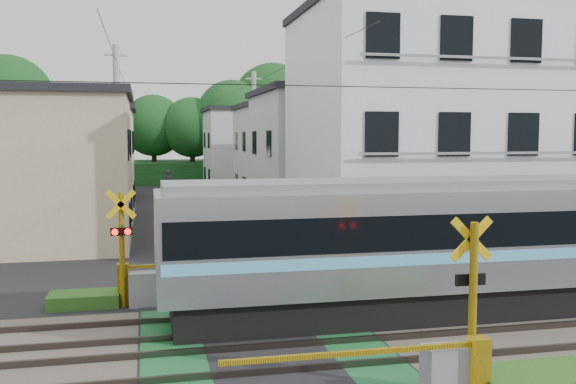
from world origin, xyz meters
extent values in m
plane|color=black|center=(0.00, 0.00, 0.00)|extent=(120.00, 120.00, 0.00)
cube|color=#47423A|center=(0.00, 0.00, 0.00)|extent=(120.00, 6.00, 0.00)
cube|color=black|center=(0.00, 0.00, 0.01)|extent=(5.20, 120.00, 0.00)
cube|color=#145126|center=(-1.90, 0.00, 0.01)|extent=(1.30, 6.00, 0.00)
cube|color=#145126|center=(1.90, 0.00, 0.01)|extent=(1.30, 6.00, 0.00)
cube|color=#3F3833|center=(0.00, -1.90, 0.07)|extent=(120.00, 0.08, 0.14)
cube|color=#3F3833|center=(0.00, -0.50, 0.07)|extent=(120.00, 0.08, 0.14)
cube|color=#3F3833|center=(0.00, 0.50, 0.07)|extent=(120.00, 0.08, 0.14)
cube|color=#3F3833|center=(0.00, 1.90, 0.07)|extent=(120.00, 0.08, 0.14)
cube|color=black|center=(5.97, 1.20, 0.41)|extent=(15.67, 2.16, 0.82)
cube|color=black|center=(0.26, 1.20, 0.27)|extent=(2.18, 2.00, 0.54)
cube|color=#AEB2B7|center=(5.97, 1.20, 2.00)|extent=(16.33, 2.54, 2.36)
cube|color=black|center=(5.97, 1.20, 2.28)|extent=(16.06, 2.58, 0.80)
cube|color=#60C0F1|center=(5.97, 1.20, 1.67)|extent=(16.16, 2.57, 0.25)
cube|color=slate|center=(5.97, 1.20, 3.28)|extent=(16.00, 2.08, 0.22)
cube|color=black|center=(-2.14, 1.20, 2.35)|extent=(0.10, 2.18, 1.41)
cylinder|color=yellow|center=(3.00, -3.60, 1.50)|extent=(0.14, 0.14, 3.00)
cube|color=yellow|center=(3.00, -3.50, 2.70)|extent=(0.77, 0.05, 0.77)
cube|color=yellow|center=(3.00, -3.50, 2.70)|extent=(0.77, 0.05, 0.77)
cube|color=black|center=(3.00, -3.50, 2.00)|extent=(0.55, 0.05, 0.20)
sphere|color=#FF0C07|center=(2.84, -3.44, 2.00)|extent=(0.16, 0.16, 0.16)
sphere|color=#FF0C07|center=(3.16, -3.44, 2.00)|extent=(0.16, 0.16, 0.16)
cube|color=gray|center=(2.50, -3.60, 0.45)|extent=(0.70, 0.50, 0.90)
cube|color=yellow|center=(3.00, -3.85, 0.55)|extent=(0.30, 0.30, 1.10)
cube|color=yellow|center=(0.75, -3.85, 1.00)|extent=(4.20, 0.08, 0.08)
cylinder|color=yellow|center=(-3.00, 3.60, 1.50)|extent=(0.14, 0.14, 3.00)
cube|color=yellow|center=(-3.00, 3.50, 2.70)|extent=(0.77, 0.05, 0.77)
cube|color=yellow|center=(-3.00, 3.50, 2.70)|extent=(0.77, 0.05, 0.77)
cube|color=black|center=(-3.00, 3.50, 2.00)|extent=(0.55, 0.05, 0.20)
sphere|color=#FF0C07|center=(-3.16, 3.44, 2.00)|extent=(0.16, 0.16, 0.16)
sphere|color=#FF0C07|center=(-2.84, 3.44, 2.00)|extent=(0.16, 0.16, 0.16)
cube|color=gray|center=(-2.50, 3.60, 0.45)|extent=(0.70, 0.50, 0.90)
cube|color=yellow|center=(-3.00, 3.85, 0.55)|extent=(0.30, 0.30, 1.10)
cube|color=yellow|center=(-0.75, 3.85, 1.00)|extent=(4.20, 0.08, 0.08)
cube|color=white|center=(8.50, 9.50, 4.50)|extent=(10.00, 8.00, 9.00)
cube|color=black|center=(8.50, 9.50, 9.15)|extent=(10.20, 8.16, 0.30)
cube|color=black|center=(4.80, 5.47, 1.50)|extent=(1.10, 0.06, 1.40)
cube|color=black|center=(7.25, 5.47, 1.50)|extent=(1.10, 0.06, 1.40)
cube|color=black|center=(9.70, 5.47, 1.50)|extent=(1.10, 0.06, 1.40)
cube|color=gray|center=(8.50, 5.25, 0.90)|extent=(9.00, 0.06, 0.08)
cube|color=black|center=(4.80, 5.47, 4.50)|extent=(1.10, 0.06, 1.40)
cube|color=black|center=(7.25, 5.47, 4.50)|extent=(1.10, 0.06, 1.40)
cube|color=black|center=(9.70, 5.47, 4.50)|extent=(1.10, 0.06, 1.40)
cube|color=gray|center=(8.50, 5.25, 3.90)|extent=(9.00, 0.06, 0.08)
cube|color=black|center=(4.80, 5.47, 7.50)|extent=(1.10, 0.06, 1.40)
cube|color=black|center=(7.25, 5.47, 7.50)|extent=(1.10, 0.06, 1.40)
cube|color=black|center=(9.70, 5.47, 7.50)|extent=(1.10, 0.06, 1.40)
cube|color=gray|center=(8.50, 5.25, 6.90)|extent=(9.00, 0.06, 0.08)
cube|color=#C0AE88|center=(-6.50, 14.00, 3.00)|extent=(7.00, 7.00, 6.00)
cube|color=black|center=(-6.50, 14.00, 6.15)|extent=(7.35, 7.35, 0.30)
cube|color=black|center=(-2.97, 12.25, 1.30)|extent=(0.06, 1.00, 1.20)
cube|color=black|center=(-2.97, 15.75, 1.30)|extent=(0.06, 1.00, 1.20)
cube|color=black|center=(-2.97, 12.25, 4.10)|extent=(0.06, 1.00, 1.20)
cube|color=black|center=(-2.97, 15.75, 4.10)|extent=(0.06, 1.00, 1.20)
cube|color=#B6B9BC|center=(6.80, 18.00, 3.25)|extent=(7.00, 8.00, 6.50)
cube|color=black|center=(6.80, 18.00, 6.65)|extent=(7.35, 8.40, 0.30)
cube|color=black|center=(3.27, 16.00, 1.30)|extent=(0.06, 1.00, 1.20)
cube|color=black|center=(3.27, 20.00, 1.30)|extent=(0.06, 1.00, 1.20)
cube|color=black|center=(3.27, 16.00, 4.10)|extent=(0.06, 1.00, 1.20)
cube|color=black|center=(3.27, 20.00, 4.10)|extent=(0.06, 1.00, 1.20)
cube|color=beige|center=(-7.00, 23.00, 2.90)|extent=(8.00, 7.00, 5.80)
cube|color=black|center=(-7.00, 23.00, 5.95)|extent=(8.40, 7.35, 0.30)
cube|color=black|center=(-2.97, 21.25, 1.30)|extent=(0.06, 1.00, 1.20)
cube|color=black|center=(-2.97, 24.75, 1.30)|extent=(0.06, 1.00, 1.20)
cube|color=black|center=(-2.97, 21.25, 4.10)|extent=(0.06, 1.00, 1.20)
cube|color=black|center=(-2.97, 24.75, 4.10)|extent=(0.06, 1.00, 1.20)
cube|color=#B6B9BC|center=(7.20, 28.00, 3.10)|extent=(7.00, 7.00, 6.20)
cube|color=black|center=(7.20, 28.00, 6.35)|extent=(7.35, 7.35, 0.30)
cube|color=black|center=(3.67, 26.25, 1.30)|extent=(0.06, 1.00, 1.20)
cube|color=black|center=(3.67, 29.75, 1.30)|extent=(0.06, 1.00, 1.20)
cube|color=black|center=(3.67, 26.25, 4.10)|extent=(0.06, 1.00, 1.20)
cube|color=black|center=(3.67, 29.75, 4.10)|extent=(0.06, 1.00, 1.20)
cube|color=#C0AE88|center=(-6.80, 33.00, 3.00)|extent=(7.00, 8.00, 6.00)
cube|color=black|center=(-6.80, 33.00, 6.15)|extent=(7.35, 8.40, 0.30)
cube|color=black|center=(-3.27, 31.00, 1.30)|extent=(0.06, 1.00, 1.20)
cube|color=black|center=(-3.27, 35.00, 1.30)|extent=(0.06, 1.00, 1.20)
cube|color=black|center=(-3.27, 31.00, 4.10)|extent=(0.06, 1.00, 1.20)
cube|color=black|center=(-3.27, 35.00, 4.10)|extent=(0.06, 1.00, 1.20)
cube|color=#B6B9BC|center=(6.50, 38.00, 3.20)|extent=(8.00, 7.00, 6.40)
cube|color=black|center=(6.50, 38.00, 6.55)|extent=(8.40, 7.35, 0.30)
cube|color=black|center=(2.47, 36.25, 1.30)|extent=(0.06, 1.00, 1.20)
cube|color=black|center=(2.47, 39.75, 1.30)|extent=(0.06, 1.00, 1.20)
cube|color=black|center=(2.47, 36.25, 4.10)|extent=(0.06, 1.00, 1.20)
cube|color=black|center=(2.47, 39.75, 4.10)|extent=(0.06, 1.00, 1.20)
cube|color=#17471B|center=(0.00, 50.00, 1.00)|extent=(40.00, 10.00, 2.00)
cylinder|color=#332114|center=(-14.02, 47.42, 2.89)|extent=(0.50, 0.50, 5.77)
sphere|color=#17471B|center=(-14.02, 47.42, 7.51)|extent=(8.08, 8.08, 8.08)
cylinder|color=#332114|center=(-9.42, 46.46, 2.14)|extent=(0.50, 0.50, 4.27)
sphere|color=#17471B|center=(-9.42, 46.46, 5.56)|extent=(5.98, 5.98, 5.98)
cylinder|color=#332114|center=(-6.57, 50.77, 2.36)|extent=(0.50, 0.50, 4.72)
sphere|color=#17471B|center=(-6.57, 50.77, 6.14)|extent=(6.61, 6.61, 6.61)
cylinder|color=#332114|center=(-1.47, 49.27, 2.09)|extent=(0.50, 0.50, 4.18)
sphere|color=#17471B|center=(-1.47, 49.27, 5.44)|extent=(5.86, 5.86, 5.86)
cylinder|color=#332114|center=(2.06, 47.78, 2.02)|extent=(0.50, 0.50, 4.04)
sphere|color=#17471B|center=(2.06, 47.78, 5.26)|extent=(5.66, 5.66, 5.66)
cylinder|color=#332114|center=(5.75, 46.91, 2.42)|extent=(0.50, 0.50, 4.85)
sphere|color=#17471B|center=(5.75, 46.91, 6.30)|extent=(6.79, 6.79, 6.79)
cylinder|color=#332114|center=(9.90, 48.12, 2.87)|extent=(0.50, 0.50, 5.75)
sphere|color=#17471B|center=(9.90, 48.12, 7.47)|extent=(8.04, 8.04, 8.04)
cylinder|color=#332114|center=(13.65, 45.05, 2.36)|extent=(0.50, 0.50, 4.71)
sphere|color=#17471B|center=(13.65, 45.05, 6.12)|extent=(6.59, 6.59, 6.59)
cube|color=black|center=(6.00, 1.20, 5.60)|extent=(60.00, 0.02, 0.02)
cylinder|color=#A5A5A0|center=(-3.40, 13.00, 4.00)|extent=(0.26, 0.26, 8.00)
cube|color=#A5A5A0|center=(-3.40, 13.00, 7.60)|extent=(0.90, 0.08, 0.08)
cylinder|color=#A5A5A0|center=(3.60, 22.00, 4.00)|extent=(0.26, 0.26, 8.00)
cube|color=#A5A5A0|center=(3.60, 22.00, 7.60)|extent=(0.90, 0.08, 0.08)
cylinder|color=#A5A5A0|center=(-3.40, 34.00, 4.00)|extent=(0.26, 0.26, 8.00)
cube|color=#A5A5A0|center=(-3.40, 34.00, 7.60)|extent=(0.90, 0.08, 0.08)
cube|color=black|center=(-3.40, 23.50, 7.40)|extent=(0.02, 42.00, 0.02)
cube|color=black|center=(3.60, 23.50, 7.40)|extent=(0.02, 42.00, 0.02)
imported|color=#30303C|center=(-0.68, 35.75, 0.94)|extent=(0.76, 0.57, 1.88)
cube|color=#2D5E1E|center=(4.20, -3.80, 0.20)|extent=(2.20, 1.20, 0.40)
cube|color=#2D5E1E|center=(-4.00, 3.90, 0.18)|extent=(1.80, 1.00, 0.36)
cube|color=#2D5E1E|center=(4.60, 3.20, 0.15)|extent=(1.50, 0.90, 0.30)
camera|label=1|loc=(-2.39, -13.31, 4.44)|focal=40.00mm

